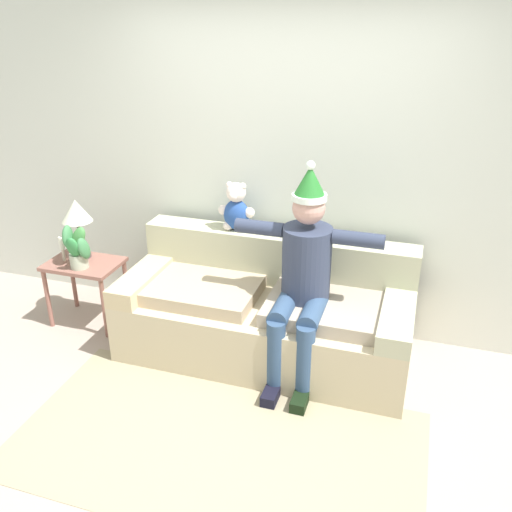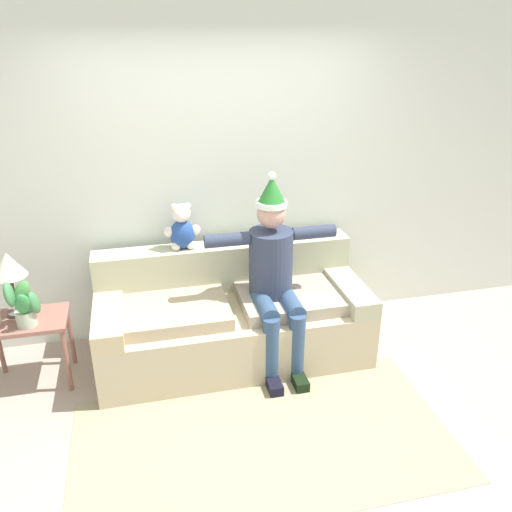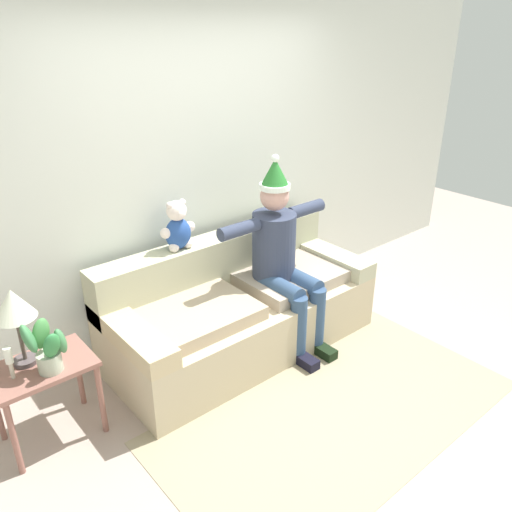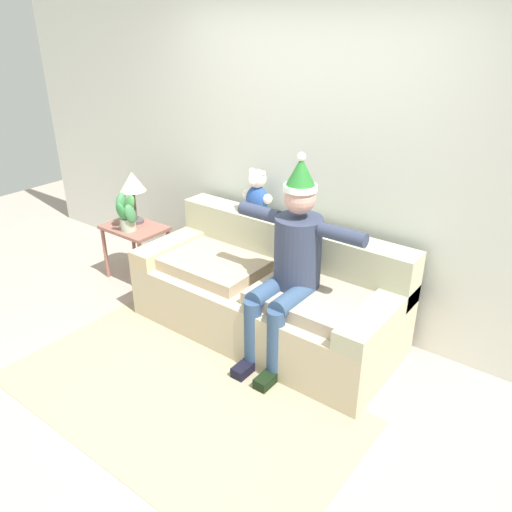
% 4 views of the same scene
% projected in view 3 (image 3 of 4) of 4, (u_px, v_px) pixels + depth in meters
% --- Properties ---
extents(ground_plane, '(10.00, 10.00, 0.00)m').
position_uv_depth(ground_plane, '(331.00, 408.00, 3.53)').
color(ground_plane, '#AC988B').
extents(back_wall, '(7.00, 0.10, 2.70)m').
position_uv_depth(back_wall, '(194.00, 169.00, 4.03)').
color(back_wall, silver).
rests_on(back_wall, ground_plane).
extents(couch, '(2.12, 0.92, 0.85)m').
position_uv_depth(couch, '(239.00, 308.00, 4.09)').
color(couch, '#C3B18F').
rests_on(couch, ground_plane).
extents(person_seated, '(1.02, 0.77, 1.53)m').
position_uv_depth(person_seated, '(282.00, 253.00, 3.96)').
color(person_seated, '#313A51').
rests_on(person_seated, ground_plane).
extents(teddy_bear, '(0.29, 0.17, 0.38)m').
position_uv_depth(teddy_bear, '(178.00, 227.00, 3.80)').
color(teddy_bear, '#264994').
rests_on(teddy_bear, couch).
extents(side_table, '(0.58, 0.41, 0.54)m').
position_uv_depth(side_table, '(44.00, 377.00, 3.11)').
color(side_table, '#8F5C51').
rests_on(side_table, ground_plane).
extents(table_lamp, '(0.24, 0.24, 0.50)m').
position_uv_depth(table_lamp, '(14.00, 307.00, 2.93)').
color(table_lamp, '#54494C').
rests_on(table_lamp, side_table).
extents(potted_plant, '(0.27, 0.23, 0.35)m').
position_uv_depth(potted_plant, '(47.00, 348.00, 2.96)').
color(potted_plant, '#B0BBA1').
rests_on(potted_plant, side_table).
extents(candle_tall, '(0.04, 0.04, 0.21)m').
position_uv_depth(candle_tall, '(9.00, 359.00, 2.91)').
color(candle_tall, beige).
rests_on(candle_tall, side_table).
extents(area_rug, '(2.47, 1.32, 0.01)m').
position_uv_depth(area_rug, '(336.00, 411.00, 3.49)').
color(area_rug, tan).
rests_on(area_rug, ground_plane).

